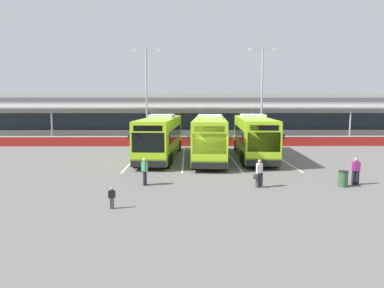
% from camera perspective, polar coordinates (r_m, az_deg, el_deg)
% --- Properties ---
extents(ground_plane, '(200.00, 200.00, 0.00)m').
position_cam_1_polar(ground_plane, '(24.58, 3.31, -4.54)').
color(ground_plane, '#605E5B').
extents(terminal_building, '(70.00, 13.00, 6.00)m').
position_cam_1_polar(terminal_building, '(51.01, 1.27, 4.79)').
color(terminal_building, '#B7B7B2').
rests_on(terminal_building, ground).
extents(red_barrier_wall, '(60.00, 0.40, 1.10)m').
position_cam_1_polar(red_barrier_wall, '(38.81, 1.86, 0.50)').
color(red_barrier_wall, maroon).
rests_on(red_barrier_wall, ground).
extents(coach_bus_leftmost, '(3.55, 12.29, 3.78)m').
position_cam_1_polar(coach_bus_leftmost, '(30.35, -5.17, 1.03)').
color(coach_bus_leftmost, '#9ED11E').
rests_on(coach_bus_leftmost, ground).
extents(coach_bus_left_centre, '(3.55, 12.29, 3.78)m').
position_cam_1_polar(coach_bus_left_centre, '(29.64, 2.91, 0.91)').
color(coach_bus_left_centre, '#9ED11E').
rests_on(coach_bus_left_centre, ground).
extents(coach_bus_centre, '(3.55, 12.29, 3.78)m').
position_cam_1_polar(coach_bus_centre, '(31.08, 10.04, 1.09)').
color(coach_bus_centre, '#9ED11E').
rests_on(coach_bus_centre, ground).
extents(bay_stripe_far_west, '(0.14, 13.00, 0.01)m').
position_cam_1_polar(bay_stripe_far_west, '(30.78, -9.26, -2.29)').
color(bay_stripe_far_west, silver).
rests_on(bay_stripe_far_west, ground).
extents(bay_stripe_west, '(0.14, 13.00, 0.01)m').
position_cam_1_polar(bay_stripe_west, '(30.43, -1.41, -2.31)').
color(bay_stripe_west, silver).
rests_on(bay_stripe_west, ground).
extents(bay_stripe_mid_west, '(0.14, 13.00, 0.01)m').
position_cam_1_polar(bay_stripe_mid_west, '(30.66, 6.47, -2.28)').
color(bay_stripe_mid_west, silver).
rests_on(bay_stripe_mid_west, ground).
extents(bay_stripe_centre, '(0.14, 13.00, 0.01)m').
position_cam_1_polar(bay_stripe_centre, '(31.45, 14.09, -2.22)').
color(bay_stripe_centre, silver).
rests_on(bay_stripe_centre, ground).
extents(pedestrian_with_handbag, '(0.59, 0.55, 1.62)m').
position_cam_1_polar(pedestrian_with_handbag, '(20.30, 10.92, -4.62)').
color(pedestrian_with_handbag, '#33333D').
rests_on(pedestrian_with_handbag, ground).
extents(pedestrian_in_dark_coat, '(0.45, 0.45, 1.62)m').
position_cam_1_polar(pedestrian_in_dark_coat, '(20.66, -7.75, -4.31)').
color(pedestrian_in_dark_coat, black).
rests_on(pedestrian_in_dark_coat, ground).
extents(pedestrian_child, '(0.33, 0.18, 1.00)m').
position_cam_1_polar(pedestrian_child, '(16.50, -12.98, -8.47)').
color(pedestrian_child, '#4C4238').
rests_on(pedestrian_child, ground).
extents(pedestrian_near_bin, '(0.54, 0.29, 1.62)m').
position_cam_1_polar(pedestrian_near_bin, '(22.71, 25.22, -3.89)').
color(pedestrian_near_bin, black).
rests_on(pedestrian_near_bin, ground).
extents(lamp_post_west, '(3.24, 0.28, 11.00)m').
position_cam_1_polar(lamp_post_west, '(41.40, -7.46, 8.79)').
color(lamp_post_west, '#9E9EA3').
rests_on(lamp_post_west, ground).
extents(lamp_post_centre, '(3.24, 0.28, 11.00)m').
position_cam_1_polar(lamp_post_centre, '(41.18, 11.38, 8.73)').
color(lamp_post_centre, '#9E9EA3').
rests_on(lamp_post_centre, ground).
extents(litter_bin, '(0.54, 0.54, 0.93)m').
position_cam_1_polar(litter_bin, '(21.98, 23.48, -5.23)').
color(litter_bin, '#2D5133').
rests_on(litter_bin, ground).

